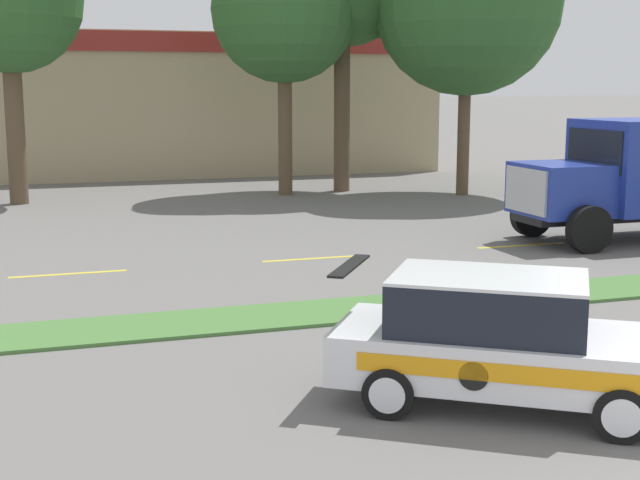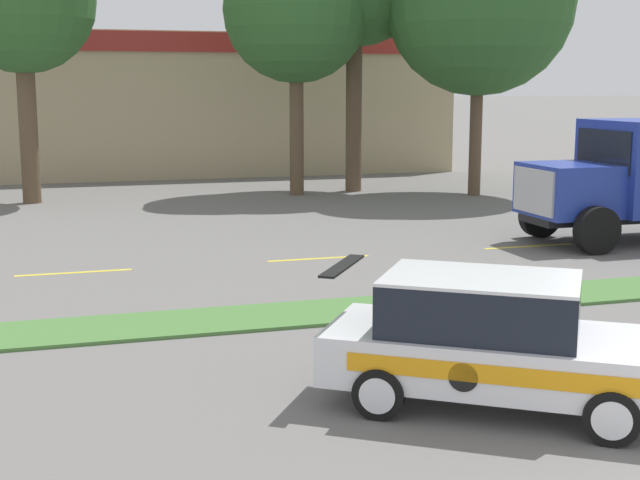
# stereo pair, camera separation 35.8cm
# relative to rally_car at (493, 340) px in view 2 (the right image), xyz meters

# --- Properties ---
(grass_verge) EXTENTS (120.00, 1.62, 0.06)m
(grass_verge) POSITION_rel_rally_car_xyz_m (0.55, 4.85, -0.80)
(grass_verge) COLOR #477538
(grass_verge) RESTS_ON ground_plane
(centre_line_3) EXTENTS (2.40, 0.14, 0.01)m
(centre_line_3) POSITION_rel_rally_car_xyz_m (-4.72, 9.66, -0.82)
(centre_line_3) COLOR yellow
(centre_line_3) RESTS_ON ground_plane
(centre_line_4) EXTENTS (2.40, 0.14, 0.01)m
(centre_line_4) POSITION_rel_rally_car_xyz_m (0.68, 9.66, -0.82)
(centre_line_4) COLOR yellow
(centre_line_4) RESTS_ON ground_plane
(centre_line_5) EXTENTS (2.40, 0.14, 0.01)m
(centre_line_5) POSITION_rel_rally_car_xyz_m (6.08, 9.66, -0.82)
(centre_line_5) COLOR yellow
(centre_line_5) RESTS_ON ground_plane
(rally_car) EXTENTS (4.51, 3.87, 1.65)m
(rally_car) POSITION_rel_rally_car_xyz_m (0.00, 0.00, 0.00)
(rally_car) COLOR white
(rally_car) RESTS_ON ground_plane
(store_building_backdrop) EXTENTS (29.15, 12.10, 6.12)m
(store_building_backdrop) POSITION_rel_rally_car_xyz_m (-2.02, 33.86, 2.23)
(store_building_backdrop) COLOR tan
(store_building_backdrop) RESTS_ON ground_plane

